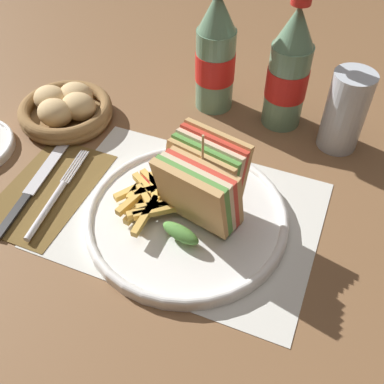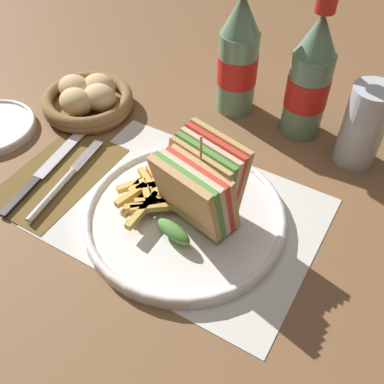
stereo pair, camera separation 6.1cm
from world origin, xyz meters
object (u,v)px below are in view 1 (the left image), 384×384
object	(u,v)px
club_sandwich	(201,186)
knife	(34,186)
glass_near	(344,116)
coke_bottle_near	(216,55)
coke_bottle_far	(289,71)
plate_main	(187,217)
fork	(53,200)
bread_basket	(66,109)

from	to	relation	value
club_sandwich	knife	xyz separation A→B (m)	(-0.25, -0.04, -0.06)
club_sandwich	glass_near	distance (m)	0.28
knife	coke_bottle_near	size ratio (longest dim) A/B	0.89
knife	coke_bottle_far	xyz separation A→B (m)	(0.30, 0.30, 0.09)
plate_main	coke_bottle_near	world-z (taller)	coke_bottle_near
fork	bread_basket	xyz separation A→B (m)	(-0.09, 0.18, 0.01)
knife	coke_bottle_far	bearing A→B (deg)	38.31
knife	fork	bearing A→B (deg)	-25.63
coke_bottle_far	bread_basket	bearing A→B (deg)	-158.33
plate_main	glass_near	world-z (taller)	glass_near
coke_bottle_near	coke_bottle_far	bearing A→B (deg)	-0.93
coke_bottle_far	bread_basket	world-z (taller)	coke_bottle_far
fork	coke_bottle_far	bearing A→B (deg)	44.29
coke_bottle_near	knife	bearing A→B (deg)	-120.12
coke_bottle_near	bread_basket	distance (m)	0.27
bread_basket	club_sandwich	bearing A→B (deg)	-22.64
fork	knife	size ratio (longest dim) A/B	0.90
glass_near	plate_main	bearing A→B (deg)	-123.84
club_sandwich	glass_near	size ratio (longest dim) A/B	1.03
fork	coke_bottle_near	distance (m)	0.35
coke_bottle_near	bread_basket	size ratio (longest dim) A/B	1.44
coke_bottle_far	glass_near	distance (m)	0.11
club_sandwich	coke_bottle_near	bearing A→B (deg)	106.40
fork	glass_near	size ratio (longest dim) A/B	1.40
knife	plate_main	bearing A→B (deg)	-0.03
fork	coke_bottle_far	xyz separation A→B (m)	(0.25, 0.31, 0.09)
plate_main	coke_bottle_near	distance (m)	0.29
club_sandwich	fork	distance (m)	0.22
knife	coke_bottle_near	xyz separation A→B (m)	(0.17, 0.30, 0.09)
club_sandwich	bread_basket	xyz separation A→B (m)	(-0.30, 0.12, -0.05)
club_sandwich	coke_bottle_far	xyz separation A→B (m)	(0.05, 0.26, 0.03)
fork	coke_bottle_far	world-z (taller)	coke_bottle_far
fork	coke_bottle_far	distance (m)	0.41
glass_near	fork	bearing A→B (deg)	-140.96
coke_bottle_near	coke_bottle_far	size ratio (longest dim) A/B	1.00
club_sandwich	coke_bottle_near	distance (m)	0.27
club_sandwich	coke_bottle_near	world-z (taller)	coke_bottle_near
fork	coke_bottle_near	world-z (taller)	coke_bottle_near
fork	coke_bottle_near	bearing A→B (deg)	60.92
club_sandwich	fork	world-z (taller)	club_sandwich
fork	bread_basket	distance (m)	0.20
club_sandwich	knife	distance (m)	0.26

